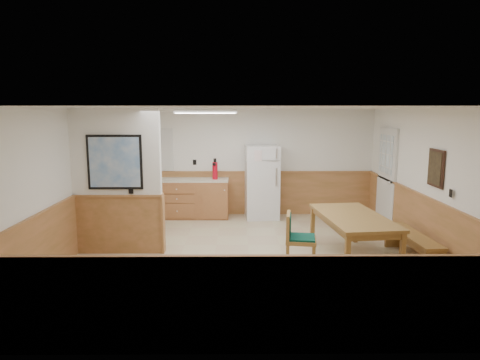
{
  "coord_description": "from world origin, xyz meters",
  "views": [
    {
      "loc": [
        -0.2,
        -7.02,
        2.46
      ],
      "look_at": [
        -0.15,
        0.4,
        1.25
      ],
      "focal_mm": 32.0,
      "sensor_mm": 36.0,
      "label": 1
    }
  ],
  "objects_px": {
    "dining_chair": "(295,235)",
    "fire_extinguisher": "(215,170)",
    "dining_bench": "(413,240)",
    "refrigerator": "(262,182)",
    "dining_table": "(353,221)",
    "soap_bottle": "(145,174)"
  },
  "relations": [
    {
      "from": "dining_chair",
      "to": "fire_extinguisher",
      "type": "height_order",
      "value": "fire_extinguisher"
    },
    {
      "from": "dining_bench",
      "to": "fire_extinguisher",
      "type": "xyz_separation_m",
      "value": [
        -3.4,
        2.9,
        0.77
      ]
    },
    {
      "from": "refrigerator",
      "to": "dining_chair",
      "type": "distance_m",
      "value": 3.13
    },
    {
      "from": "dining_bench",
      "to": "dining_chair",
      "type": "bearing_deg",
      "value": -177.37
    },
    {
      "from": "dining_table",
      "to": "dining_bench",
      "type": "distance_m",
      "value": 1.04
    },
    {
      "from": "dining_bench",
      "to": "soap_bottle",
      "type": "bearing_deg",
      "value": 146.57
    },
    {
      "from": "refrigerator",
      "to": "dining_chair",
      "type": "relative_size",
      "value": 1.98
    },
    {
      "from": "dining_bench",
      "to": "soap_bottle",
      "type": "xyz_separation_m",
      "value": [
        -5.0,
        2.91,
        0.68
      ]
    },
    {
      "from": "dining_table",
      "to": "fire_extinguisher",
      "type": "relative_size",
      "value": 4.18
    },
    {
      "from": "refrigerator",
      "to": "dining_table",
      "type": "bearing_deg",
      "value": -68.14
    },
    {
      "from": "dining_table",
      "to": "dining_bench",
      "type": "relative_size",
      "value": 1.29
    },
    {
      "from": "dining_table",
      "to": "dining_bench",
      "type": "height_order",
      "value": "dining_table"
    },
    {
      "from": "dining_chair",
      "to": "dining_bench",
      "type": "bearing_deg",
      "value": 14.63
    },
    {
      "from": "dining_table",
      "to": "fire_extinguisher",
      "type": "height_order",
      "value": "fire_extinguisher"
    },
    {
      "from": "dining_bench",
      "to": "fire_extinguisher",
      "type": "height_order",
      "value": "fire_extinguisher"
    },
    {
      "from": "refrigerator",
      "to": "fire_extinguisher",
      "type": "bearing_deg",
      "value": 175.78
    },
    {
      "from": "refrigerator",
      "to": "dining_bench",
      "type": "relative_size",
      "value": 1.08
    },
    {
      "from": "dining_bench",
      "to": "dining_chair",
      "type": "distance_m",
      "value": 1.98
    },
    {
      "from": "refrigerator",
      "to": "dining_table",
      "type": "height_order",
      "value": "refrigerator"
    },
    {
      "from": "dining_chair",
      "to": "dining_table",
      "type": "bearing_deg",
      "value": 23.81
    },
    {
      "from": "refrigerator",
      "to": "dining_table",
      "type": "distance_m",
      "value": 3.13
    },
    {
      "from": "dining_table",
      "to": "soap_bottle",
      "type": "distance_m",
      "value": 4.94
    }
  ]
}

